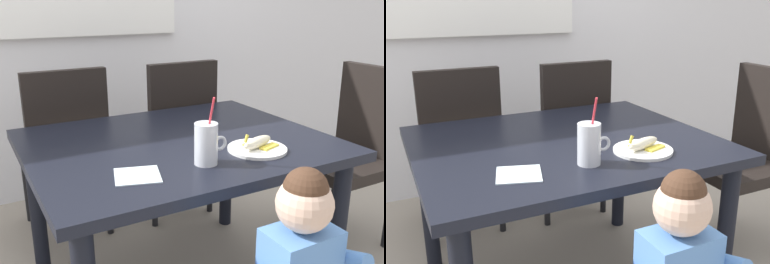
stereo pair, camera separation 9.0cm
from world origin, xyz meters
The scene contains 9 objects.
dining_table centered at (0.00, 0.00, 0.63)m, with size 1.22×1.00×0.73m.
dining_chair_left centered at (-0.31, 0.75, 0.54)m, with size 0.44×0.44×0.96m.
dining_chair_right centered at (0.34, 0.70, 0.54)m, with size 0.44×0.44×0.96m.
dining_chair_far centered at (1.04, -0.03, 0.54)m, with size 0.44×0.44×0.96m.
toddler_standing centered at (0.06, -0.69, 0.53)m, with size 0.33×0.24×0.84m.
milk_cup centered at (-0.04, -0.29, 0.80)m, with size 0.13×0.08×0.25m.
snack_plate centered at (0.21, -0.26, 0.74)m, with size 0.23×0.23×0.01m, color white.
peeled_banana centered at (0.21, -0.26, 0.76)m, with size 0.18×0.12×0.07m.
paper_napkin centered at (-0.29, -0.28, 0.73)m, with size 0.15×0.15×0.00m, color silver.
Camera 1 is at (-0.78, -1.53, 1.30)m, focal length 40.49 mm.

